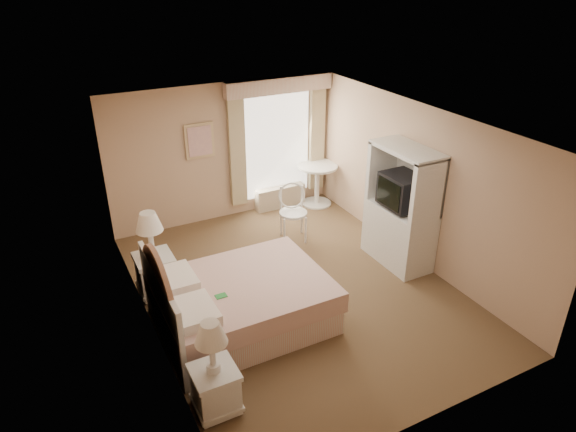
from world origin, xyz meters
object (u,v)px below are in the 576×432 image
nightstand_near (214,379)px  cafe_chair (293,207)px  nightstand_far (154,264)px  round_table (317,178)px  armoire (401,216)px  bed (235,303)px

nightstand_near → cafe_chair: (2.53, 3.02, 0.14)m
nightstand_far → nightstand_near: bearing=-90.0°
nightstand_near → round_table: 5.37m
cafe_chair → round_table: bearing=60.6°
nightstand_far → armoire: size_ratio=0.67×
cafe_chair → nightstand_far: bearing=-149.4°
nightstand_far → cafe_chair: size_ratio=1.29×
round_table → nightstand_far: bearing=-156.7°
nightstand_near → armoire: size_ratio=0.60×
nightstand_near → cafe_chair: nightstand_near is taller
bed → round_table: (2.87, 2.78, 0.19)m
nightstand_far → round_table: bearing=23.3°
armoire → bed: bearing=-173.3°
round_table → cafe_chair: 1.44m
nightstand_near → cafe_chair: size_ratio=1.16×
bed → armoire: size_ratio=1.13×
nightstand_far → round_table: nightstand_far is taller
bed → cafe_chair: size_ratio=2.20×
cafe_chair → armoire: (1.12, -1.46, 0.22)m
round_table → armoire: 2.45m
nightstand_near → round_table: bearing=48.1°
bed → nightstand_far: bearing=120.3°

